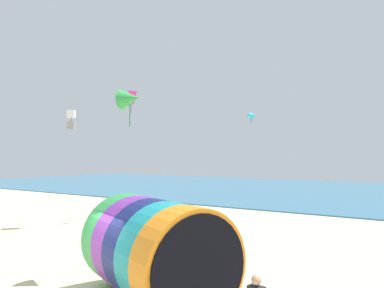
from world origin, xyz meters
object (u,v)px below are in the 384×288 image
giant_inflatable_tube (156,250)px  kite_white_box (71,120)px  kite_magenta_diamond (131,98)px  kite_cyan_parafoil (251,116)px  kite_green_delta (130,99)px

giant_inflatable_tube → kite_white_box: 14.62m
kite_white_box → giant_inflatable_tube: bearing=-28.6°
giant_inflatable_tube → kite_magenta_diamond: (-10.23, 10.06, 6.78)m
kite_cyan_parafoil → kite_green_delta: kite_cyan_parafoil is taller
giant_inflatable_tube → kite_green_delta: 5.56m
kite_magenta_diamond → kite_green_delta: (7.94, -8.72, -1.89)m
kite_green_delta → kite_magenta_diamond: bearing=132.3°
giant_inflatable_tube → kite_magenta_diamond: 15.87m
kite_cyan_parafoil → kite_green_delta: bearing=-85.2°
kite_magenta_diamond → kite_green_delta: 11.95m
giant_inflatable_tube → kite_magenta_diamond: kite_magenta_diamond is taller
kite_magenta_diamond → kite_green_delta: size_ratio=1.08×
kite_cyan_parafoil → kite_magenta_diamond: 8.18m
giant_inflatable_tube → kite_white_box: (-12.03, 6.55, 5.10)m
giant_inflatable_tube → kite_white_box: kite_white_box is taller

